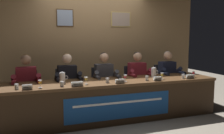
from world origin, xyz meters
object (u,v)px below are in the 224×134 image
Objects in this scene: juice_glass_left at (86,79)px; juice_glass_right at (162,75)px; juice_glass_center at (125,77)px; nameplate_right at (158,79)px; panelist_far_left at (27,82)px; water_cup_far_right at (183,76)px; water_pitcher_left_side at (62,78)px; water_cup_left at (62,84)px; panelist_far_right at (169,74)px; chair_left at (67,92)px; water_pitcher_right_side at (154,72)px; chair_far_left at (27,95)px; juice_glass_far_left at (40,82)px; nameplate_far_right at (190,76)px; water_cup_center at (107,81)px; water_cup_far_left at (17,87)px; conference_table at (114,93)px; panelist_left at (68,80)px; panelist_right at (139,76)px; nameplate_center at (120,81)px; chair_far_right at (164,85)px; juice_glass_far_right at (194,73)px; chair_center at (102,89)px; panelist_center at (105,78)px; water_cup_right at (147,78)px; nameplate_left at (77,84)px; chair_right at (134,87)px; nameplate_far_left at (27,87)px.

juice_glass_left and juice_glass_right have the same top height.
juice_glass_center is 0.78× the size of nameplate_right.
panelist_far_left is at bearing 165.46° from juice_glass_right.
water_pitcher_left_side is (-2.29, 0.28, 0.06)m from water_cup_far_right.
panelist_far_right is (2.47, 0.70, -0.06)m from water_cup_left.
chair_left is 4.21× the size of water_pitcher_right_side.
juice_glass_left is 0.59× the size of water_pitcher_right_side.
juice_glass_center is 0.59× the size of water_pitcher_left_side.
chair_far_left is at bearing 161.20° from juice_glass_right.
nameplate_far_right is at bearing -1.40° from juice_glass_far_left.
juice_glass_far_left is 1.46× the size of water_cup_center.
water_pitcher_left_side is (0.73, 0.27, 0.06)m from water_cup_far_left.
conference_table is 4.59× the size of chair_far_left.
panelist_far_left is at bearing 171.42° from water_pitcher_right_side.
panelist_left is 1.00× the size of panelist_right.
chair_left is at bearing 128.91° from nameplate_center.
water_cup_left is (0.34, -0.02, -0.05)m from juice_glass_far_left.
chair_far_right is (2.05, 0.83, -0.38)m from juice_glass_left.
juice_glass_center is 1.00× the size of juice_glass_far_right.
nameplate_far_right is (1.50, -0.95, 0.34)m from chair_center.
panelist_center is at bearing -7.51° from chair_far_left.
chair_left reaches higher than nameplate_right.
water_cup_center is 0.76m from water_cup_right.
juice_glass_center is 0.10× the size of panelist_far_right.
water_cup_center is at bearing -145.31° from panelist_right.
water_cup_far_right is at bearing -7.73° from juice_glass_right.
chair_center is at bearing 147.11° from water_cup_far_right.
panelist_far_left is 0.89m from water_cup_left.
water_pitcher_left_side is at bearing -45.99° from chair_far_left.
chair_center is 0.73× the size of panelist_right.
panelist_far_left is 14.26× the size of water_cup_left.
juice_glass_left is at bearing -179.51° from juice_glass_far_right.
water_cup_left is 0.07× the size of panelist_right.
juice_glass_right is (2.24, 0.04, 0.00)m from juice_glass_far_left.
water_cup_far_left is at bearing -99.15° from chair_far_left.
nameplate_right is at bearing -1.78° from water_cup_far_left.
chair_far_left is 2.61m from juice_glass_right.
water_cup_far_left is at bearing -179.38° from water_cup_right.
water_cup_left reaches higher than nameplate_right.
juice_glass_far_left is at bearing 170.49° from nameplate_left.
juice_glass_right is (0.94, -0.83, 0.38)m from chair_center.
chair_left is at bearing 172.49° from panelist_right.
chair_right is 0.75m from chair_far_right.
water_pitcher_right_side is at bearing -18.67° from chair_left.
panelist_far_left is 1.10m from nameplate_left.
chair_right reaches higher than nameplate_far_left.
juice_glass_far_right is at bearing 1.27° from juice_glass_far_left.
juice_glass_far_left is at bearing -145.99° from chair_center.
conference_table is 19.35× the size of water_pitcher_left_side.
water_cup_far_right is (0.63, -0.89, 0.33)m from chair_right.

